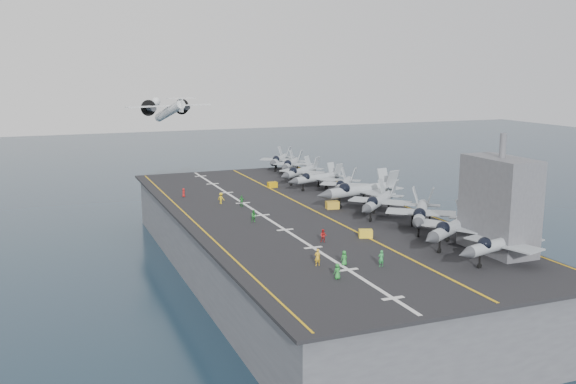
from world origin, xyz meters
name	(u,v)px	position (x,y,z in m)	size (l,w,h in m)	color
ground	(297,274)	(0.00, 0.00, 0.00)	(500.00, 500.00, 0.00)	#142135
hull	(297,244)	(0.00, 0.00, 5.00)	(36.00, 90.00, 10.00)	#56595E
flight_deck	(297,213)	(0.00, 0.00, 10.20)	(38.00, 92.00, 0.40)	black
foul_line	(314,211)	(3.00, 0.00, 10.42)	(0.35, 90.00, 0.02)	gold
landing_centerline	(262,215)	(-6.00, 0.00, 10.42)	(0.50, 90.00, 0.02)	silver
deck_edge_port	(194,221)	(-17.00, 0.00, 10.42)	(0.25, 90.00, 0.02)	gold
deck_edge_stbd	(397,203)	(18.50, 0.00, 10.42)	(0.25, 90.00, 0.02)	gold
island_superstructure	(500,193)	(15.00, -30.00, 17.90)	(5.00, 10.00, 15.00)	#56595E
fighter_jet_0	(500,243)	(12.17, -33.90, 12.79)	(15.79, 12.70, 4.77)	#8D949B
fighter_jet_1	(453,226)	(11.34, -25.77, 13.00)	(18.03, 16.48, 5.21)	gray
fighter_jet_2	(421,212)	(12.23, -16.88, 12.99)	(16.83, 17.91, 5.18)	gray
fighter_jet_3	(379,201)	(10.79, -7.25, 12.89)	(17.01, 16.84, 4.99)	#949BA3
fighter_jet_4	(361,189)	(12.00, 0.76, 13.24)	(18.24, 14.03, 5.68)	#939CA3
fighter_jet_5	(344,184)	(12.94, 9.28, 12.64)	(14.68, 15.44, 4.47)	#8F969D
fighter_jet_6	(317,177)	(11.34, 17.41, 12.68)	(15.25, 12.54, 4.56)	#A1AAB2
fighter_jet_7	(301,171)	(11.01, 24.93, 12.79)	(16.50, 15.74, 4.78)	gray
fighter_jet_8	(291,163)	(13.31, 35.83, 12.74)	(15.12, 16.19, 4.68)	#929AA2
tow_cart_a	(366,234)	(2.75, -17.99, 10.95)	(2.14, 1.78, 1.10)	yellow
tow_cart_b	(332,205)	(6.40, 0.26, 11.03)	(2.27, 1.65, 1.25)	gold
tow_cart_c	(272,185)	(3.81, 21.92, 10.94)	(1.80, 1.18, 1.08)	#CC9708
crew_0	(337,271)	(-8.57, -32.44, 11.28)	(1.16, 0.86, 1.77)	#268C33
crew_1	(317,257)	(-8.62, -27.20, 11.43)	(1.23, 0.83, 2.05)	gold
crew_2	(254,216)	(-8.65, -3.92, 11.35)	(1.24, 0.92, 1.90)	green
crew_3	(221,198)	(-9.63, 10.83, 11.36)	(1.34, 1.38, 1.93)	yellow
crew_4	(242,201)	(-7.07, 7.33, 11.35)	(1.19, 0.83, 1.90)	#268C33
crew_5	(184,193)	(-14.28, 19.12, 11.19)	(0.71, 1.00, 1.59)	#B21919
crew_6	(381,258)	(-1.83, -30.25, 11.39)	(1.21, 0.82, 1.99)	green
crew_7	(323,236)	(-3.68, -18.12, 11.30)	(1.30, 1.21, 1.80)	#B21919
transport_plane	(170,111)	(-8.24, 59.97, 23.18)	(23.99, 18.97, 5.02)	silver
fighter_jet_9	(279,159)	(13.31, 43.00, 12.74)	(15.12, 16.19, 4.68)	#929AA2
crew_8	(344,258)	(-5.62, -28.20, 11.28)	(1.16, 0.86, 1.77)	#268C33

